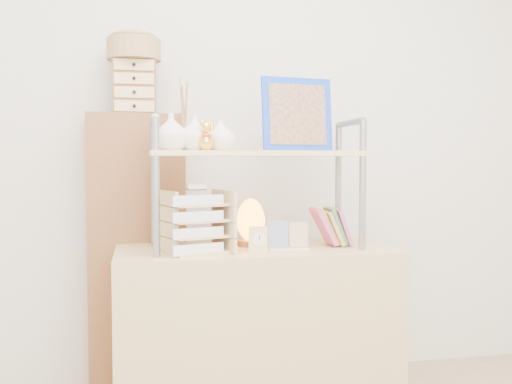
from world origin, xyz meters
TOP-DOWN VIEW (x-y plane):
  - desk at (0.00, 1.20)m, footprint 1.20×0.50m
  - cabinet at (-0.51, 1.57)m, footprint 0.46×0.27m
  - hutch at (-0.07, 1.21)m, footprint 0.90×0.34m
  - letter_tray at (-0.26, 1.14)m, footprint 0.29×0.29m
  - salt_lamp at (-0.01, 1.28)m, footprint 0.14×0.13m
  - desk_clock at (-0.02, 1.07)m, footprint 0.08×0.06m
  - postcard_stand at (0.13, 1.13)m, footprint 0.18×0.05m
  - drawer_chest at (-0.51, 1.55)m, footprint 0.20×0.16m
  - woven_basket at (-0.51, 1.55)m, footprint 0.25×0.25m

SIDE VIEW (x-z plane):
  - desk at x=0.00m, z-range 0.00..0.75m
  - cabinet at x=-0.51m, z-range 0.00..1.35m
  - postcard_stand at x=0.13m, z-range 0.72..0.85m
  - desk_clock at x=-0.02m, z-range 0.75..0.86m
  - salt_lamp at x=-0.01m, z-range 0.75..0.96m
  - letter_tray at x=-0.26m, z-range 0.72..1.01m
  - hutch at x=-0.07m, z-range 0.80..1.56m
  - drawer_chest at x=-0.51m, z-range 1.35..1.60m
  - woven_basket at x=-0.51m, z-range 1.60..1.70m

